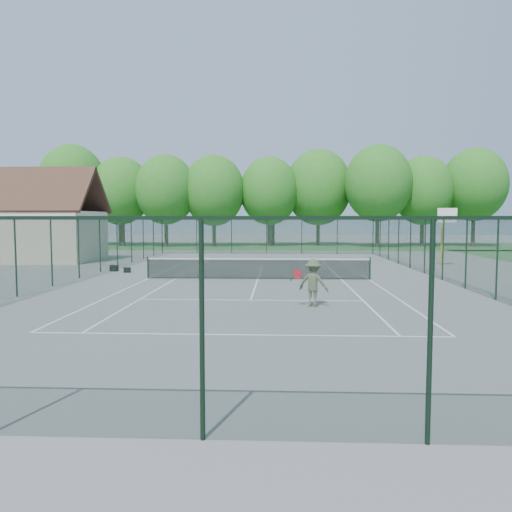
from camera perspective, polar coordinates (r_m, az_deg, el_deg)
The scene contains 11 objects.
ground at distance 24.71m, azimuth 0.21°, elevation -2.66°, with size 140.00×140.00×0.00m, color gray.
grass_far at distance 54.60m, azimuth 1.51°, elevation 1.15°, with size 80.00×16.00×0.01m, color #386D32.
court_lines at distance 24.71m, azimuth 0.21°, elevation -2.65°, with size 11.05×23.85×0.01m.
tennis_net at distance 24.65m, azimuth 0.21°, elevation -1.33°, with size 11.08×0.08×1.10m.
fence_enclosure at distance 24.57m, azimuth 0.21°, elevation 0.95°, with size 18.05×36.05×3.02m.
utility_building at distance 38.48m, azimuth -23.73°, elevation 4.12°, with size 8.60×6.27×6.63m.
tree_line_far at distance 54.60m, azimuth 1.53°, elevation 7.44°, with size 39.40×6.40×9.70m.
basketball_goal at distance 33.66m, azimuth 20.77°, elevation 3.29°, with size 1.20×1.43×3.65m.
sports_bag_a at distance 29.51m, azimuth -15.91°, elevation -1.35°, with size 0.44×0.27×0.35m, color black.
sports_bag_b at distance 28.59m, azimuth -14.51°, elevation -1.56°, with size 0.37×0.22×0.28m, color black.
tennis_player at distance 17.08m, azimuth 6.57°, elevation -3.06°, with size 1.69×0.99×1.62m.
Camera 1 is at (1.01, -24.51, 2.99)m, focal length 35.00 mm.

